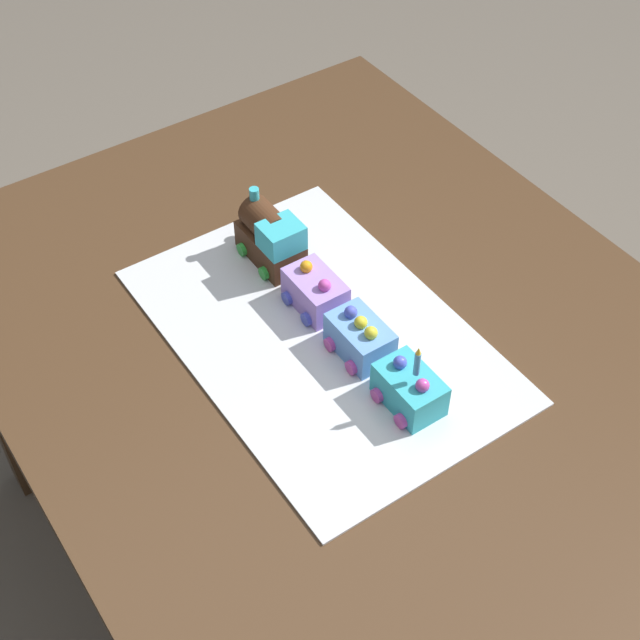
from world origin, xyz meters
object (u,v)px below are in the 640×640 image
object	(u,v)px
cake_locomotive	(271,237)
cake_car_gondola_sky_blue	(360,337)
cake_car_flatbed_lavender	(316,291)
cake_car_caboose_turquoise	(410,389)
dining_table	(363,403)
birthday_candle	(418,361)

from	to	relation	value
cake_locomotive	cake_car_gondola_sky_blue	distance (m)	0.25
cake_car_flatbed_lavender	cake_car_caboose_turquoise	bearing A→B (deg)	0.00
dining_table	cake_car_gondola_sky_blue	bearing A→B (deg)	177.76
cake_car_caboose_turquoise	birthday_candle	distance (m)	0.07
cake_car_gondola_sky_blue	birthday_candle	distance (m)	0.14
cake_locomotive	cake_car_gondola_sky_blue	world-z (taller)	cake_locomotive
cake_locomotive	birthday_candle	xyz separation A→B (m)	(0.37, 0.00, 0.05)
birthday_candle	cake_locomotive	bearing A→B (deg)	-180.00
cake_car_caboose_turquoise	birthday_candle	size ratio (longest dim) A/B	1.89
cake_car_flatbed_lavender	cake_car_caboose_turquoise	world-z (taller)	same
cake_car_flatbed_lavender	cake_locomotive	bearing A→B (deg)	180.00
dining_table	cake_car_flatbed_lavender	distance (m)	0.19
dining_table	cake_car_flatbed_lavender	world-z (taller)	cake_car_flatbed_lavender
cake_car_flatbed_lavender	cake_car_gondola_sky_blue	world-z (taller)	same
cake_locomotive	cake_car_caboose_turquoise	xyz separation A→B (m)	(0.36, -0.00, -0.02)
cake_car_gondola_sky_blue	cake_locomotive	bearing A→B (deg)	180.00
cake_car_flatbed_lavender	cake_car_caboose_turquoise	distance (m)	0.24
cake_car_caboose_turquoise	birthday_candle	world-z (taller)	birthday_candle
cake_car_gondola_sky_blue	cake_car_caboose_turquoise	world-z (taller)	same
dining_table	cake_car_gondola_sky_blue	world-z (taller)	cake_car_gondola_sky_blue
cake_car_gondola_sky_blue	cake_car_caboose_turquoise	size ratio (longest dim) A/B	1.00
cake_locomotive	dining_table	bearing A→B (deg)	-0.13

